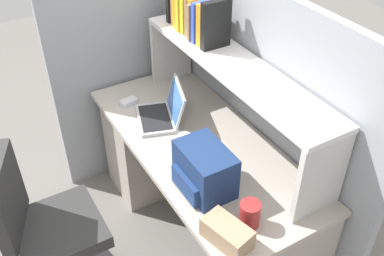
{
  "coord_description": "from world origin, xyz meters",
  "views": [
    {
      "loc": [
        1.65,
        -1.01,
        2.3
      ],
      "look_at": [
        0.0,
        -0.05,
        0.85
      ],
      "focal_mm": 41.81,
      "sensor_mm": 36.0,
      "label": 1
    }
  ],
  "objects_px": {
    "backpack": "(204,170)",
    "computer_mouse": "(129,102)",
    "paper_cup": "(185,143)",
    "snack_canister": "(250,214)",
    "laptop": "(163,112)",
    "tissue_box": "(227,233)",
    "office_chair": "(50,238)"
  },
  "relations": [
    {
      "from": "backpack",
      "to": "snack_canister",
      "type": "height_order",
      "value": "backpack"
    },
    {
      "from": "office_chair",
      "to": "paper_cup",
      "type": "bearing_deg",
      "value": -74.41
    },
    {
      "from": "paper_cup",
      "to": "snack_canister",
      "type": "relative_size",
      "value": 0.84
    },
    {
      "from": "laptop",
      "to": "backpack",
      "type": "height_order",
      "value": "backpack"
    },
    {
      "from": "snack_canister",
      "to": "office_chair",
      "type": "xyz_separation_m",
      "value": [
        -0.67,
        -0.78,
        -0.4
      ]
    },
    {
      "from": "laptop",
      "to": "office_chair",
      "type": "relative_size",
      "value": 0.4
    },
    {
      "from": "backpack",
      "to": "tissue_box",
      "type": "distance_m",
      "value": 0.35
    },
    {
      "from": "backpack",
      "to": "computer_mouse",
      "type": "relative_size",
      "value": 2.88
    },
    {
      "from": "laptop",
      "to": "tissue_box",
      "type": "height_order",
      "value": "laptop"
    },
    {
      "from": "snack_canister",
      "to": "office_chair",
      "type": "relative_size",
      "value": 0.13
    },
    {
      "from": "backpack",
      "to": "tissue_box",
      "type": "relative_size",
      "value": 1.36
    },
    {
      "from": "backpack",
      "to": "office_chair",
      "type": "distance_m",
      "value": 0.93
    },
    {
      "from": "snack_canister",
      "to": "tissue_box",
      "type": "bearing_deg",
      "value": -77.44
    },
    {
      "from": "computer_mouse",
      "to": "tissue_box",
      "type": "xyz_separation_m",
      "value": [
        1.19,
        -0.06,
        0.03
      ]
    },
    {
      "from": "paper_cup",
      "to": "backpack",
      "type": "bearing_deg",
      "value": -11.01
    },
    {
      "from": "backpack",
      "to": "paper_cup",
      "type": "distance_m",
      "value": 0.3
    },
    {
      "from": "computer_mouse",
      "to": "tissue_box",
      "type": "height_order",
      "value": "tissue_box"
    },
    {
      "from": "tissue_box",
      "to": "office_chair",
      "type": "height_order",
      "value": "office_chair"
    },
    {
      "from": "laptop",
      "to": "snack_canister",
      "type": "bearing_deg",
      "value": -2.28
    },
    {
      "from": "tissue_box",
      "to": "paper_cup",
      "type": "bearing_deg",
      "value": 152.77
    },
    {
      "from": "laptop",
      "to": "tissue_box",
      "type": "xyz_separation_m",
      "value": [
        0.94,
        -0.18,
        -0.0
      ]
    },
    {
      "from": "snack_canister",
      "to": "laptop",
      "type": "bearing_deg",
      "value": 177.72
    },
    {
      "from": "computer_mouse",
      "to": "snack_canister",
      "type": "distance_m",
      "value": 1.16
    },
    {
      "from": "backpack",
      "to": "snack_canister",
      "type": "xyz_separation_m",
      "value": [
        0.3,
        0.06,
        -0.05
      ]
    },
    {
      "from": "computer_mouse",
      "to": "snack_canister",
      "type": "bearing_deg",
      "value": -7.68
    },
    {
      "from": "office_chair",
      "to": "backpack",
      "type": "bearing_deg",
      "value": -95.61
    },
    {
      "from": "backpack",
      "to": "computer_mouse",
      "type": "bearing_deg",
      "value": -178.52
    },
    {
      "from": "laptop",
      "to": "computer_mouse",
      "type": "xyz_separation_m",
      "value": [
        -0.25,
        -0.11,
        -0.03
      ]
    },
    {
      "from": "laptop",
      "to": "tissue_box",
      "type": "relative_size",
      "value": 1.7
    },
    {
      "from": "computer_mouse",
      "to": "office_chair",
      "type": "height_order",
      "value": "office_chair"
    },
    {
      "from": "computer_mouse",
      "to": "office_chair",
      "type": "relative_size",
      "value": 0.11
    },
    {
      "from": "backpack",
      "to": "office_chair",
      "type": "relative_size",
      "value": 0.32
    }
  ]
}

